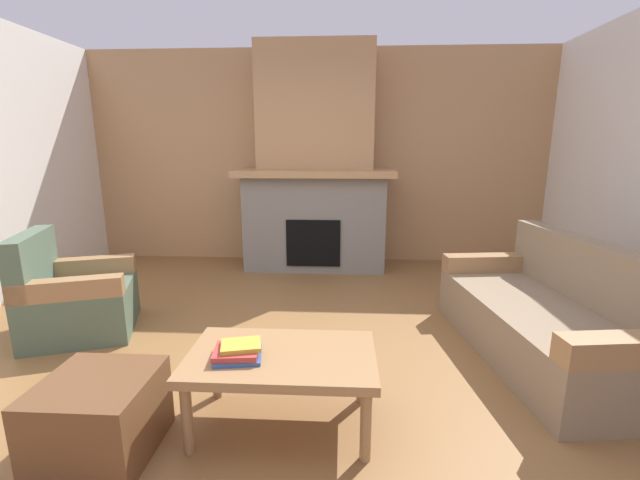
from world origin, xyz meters
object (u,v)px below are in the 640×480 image
at_px(couch, 549,319).
at_px(ottoman, 100,416).
at_px(coffee_table, 282,363).
at_px(armchair, 75,298).
at_px(fireplace, 315,174).

height_order(couch, ottoman, couch).
distance_m(coffee_table, ottoman, 0.93).
bearing_deg(armchair, coffee_table, -30.03).
xyz_separation_m(fireplace, couch, (1.84, -2.29, -0.88)).
bearing_deg(fireplace, coffee_table, -89.48).
xyz_separation_m(fireplace, ottoman, (-0.85, -3.42, -0.96)).
bearing_deg(couch, coffee_table, -154.06).
bearing_deg(coffee_table, fireplace, 90.52).
relative_size(fireplace, coffee_table, 2.70).
relative_size(fireplace, armchair, 2.79).
bearing_deg(couch, ottoman, -157.05).
bearing_deg(armchair, fireplace, 48.86).
bearing_deg(fireplace, couch, -51.13).
bearing_deg(ottoman, coffee_table, 16.33).
bearing_deg(armchair, couch, -2.99).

